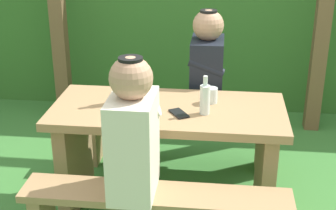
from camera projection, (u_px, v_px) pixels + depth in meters
ground_plane at (168, 207)px, 3.20m from camera, size 12.00×12.00×0.00m
hedge_backdrop at (193, 5)px, 4.88m from camera, size 6.40×1.03×1.78m
pergola_post_left at (57, 12)px, 4.19m from camera, size 0.12×0.12×1.94m
pergola_post_right at (323, 18)px, 3.96m from camera, size 0.12×0.12×1.94m
picnic_table at (168, 141)px, 3.02m from camera, size 1.40×0.64×0.70m
bench_far at (177, 125)px, 3.59m from camera, size 1.40×0.24×0.46m
person_white_shirt at (133, 133)px, 2.40m from camera, size 0.25×0.35×0.72m
person_black_coat at (207, 66)px, 3.39m from camera, size 0.25×0.35×0.72m
drinking_glass at (211, 95)px, 2.99m from camera, size 0.08×0.08×0.09m
bottle_left at (205, 99)px, 2.81m from camera, size 0.06×0.06×0.23m
bottle_right at (119, 86)px, 2.96m from camera, size 0.06×0.06×0.26m
cell_phone at (179, 113)px, 2.84m from camera, size 0.13×0.16×0.01m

